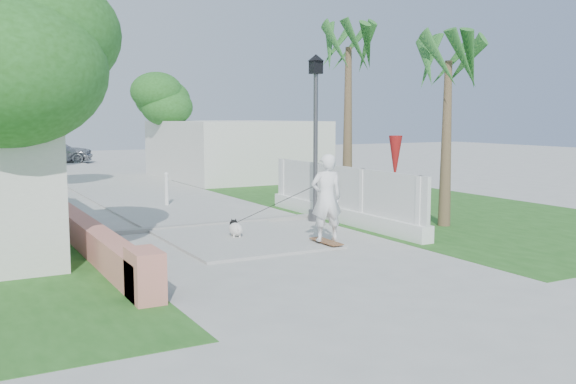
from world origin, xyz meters
TOP-DOWN VIEW (x-y plane):
  - ground at (0.00, 0.00)m, footprint 90.00×90.00m
  - path_strip at (0.00, 20.00)m, footprint 3.20×36.00m
  - curb at (0.00, 6.00)m, footprint 6.50×0.25m
  - grass_right at (7.00, 8.00)m, footprint 8.00×20.00m
  - pink_wall at (-3.30, 3.55)m, footprint 0.45×8.20m
  - lattice_fence at (3.40, 5.00)m, footprint 0.35×7.00m
  - building_right at (6.00, 18.00)m, footprint 6.00×8.00m
  - street_lamp at (2.90, 5.50)m, footprint 0.44×0.44m
  - bollard at (0.20, 10.00)m, footprint 0.14×0.14m
  - patio_umbrella at (4.80, 4.50)m, footprint 0.36×0.36m
  - tree_left_near at (-4.48, 2.98)m, footprint 3.60×3.60m
  - tree_path_left at (-2.98, 15.98)m, footprint 3.40×3.40m
  - tree_path_right at (3.22, 19.98)m, footprint 3.00×3.00m
  - tree_path_far at (-2.78, 25.98)m, footprint 3.20×3.20m
  - palm_far at (4.60, 6.50)m, footprint 1.80×1.80m
  - palm_near at (5.40, 3.20)m, footprint 1.80×1.80m
  - skateboarder at (0.69, 3.21)m, footprint 1.78×2.44m
  - dog at (-0.04, 4.18)m, footprint 0.38×0.64m
  - parked_car at (0.02, 31.33)m, footprint 4.91×3.06m

SIDE VIEW (x-z plane):
  - ground at x=0.00m, z-range 0.00..0.00m
  - grass_right at x=7.00m, z-range 0.00..0.01m
  - path_strip at x=0.00m, z-range 0.00..0.06m
  - curb at x=0.00m, z-range 0.00..0.10m
  - dog at x=-0.04m, z-range 0.02..0.46m
  - pink_wall at x=-3.30m, z-range -0.09..0.71m
  - lattice_fence at x=3.40m, z-range -0.21..1.29m
  - bollard at x=0.20m, z-range 0.04..1.13m
  - parked_car at x=0.02m, z-range 0.00..1.56m
  - skateboarder at x=0.69m, z-range -0.13..1.88m
  - building_right at x=6.00m, z-range 0.00..2.60m
  - patio_umbrella at x=4.80m, z-range 0.54..2.84m
  - street_lamp at x=2.90m, z-range 0.21..4.65m
  - tree_path_right at x=3.22m, z-range 1.10..5.89m
  - tree_path_far at x=-2.78m, z-range 1.23..6.40m
  - tree_path_left at x=-2.98m, z-range 1.21..6.43m
  - tree_left_near at x=-4.48m, z-range 1.18..6.46m
  - palm_near at x=5.40m, z-range 1.60..6.30m
  - palm_far at x=4.60m, z-range 1.83..7.13m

